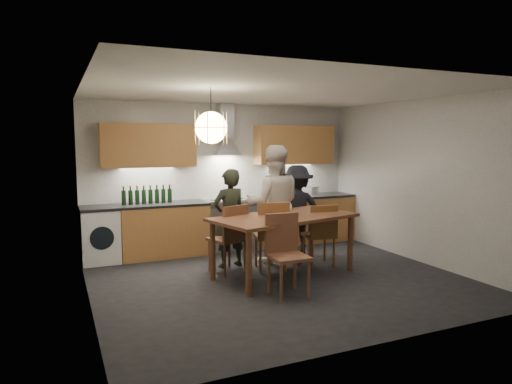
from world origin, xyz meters
name	(u,v)px	position (x,y,z in m)	size (l,w,h in m)	color
ground	(278,279)	(0.00, 0.00, 0.00)	(5.00, 5.00, 0.00)	black
room_shell	(279,158)	(0.00, 0.00, 1.71)	(5.02, 4.52, 2.61)	silver
counter_run	(231,224)	(0.02, 1.95, 0.45)	(5.00, 0.62, 0.90)	tan
range_stove	(230,225)	(0.00, 1.94, 0.44)	(0.90, 0.60, 0.92)	silver
wall_fixtures	(227,144)	(0.00, 2.07, 1.87)	(4.30, 0.54, 1.10)	tan
pendant_lamp	(211,128)	(-1.00, -0.10, 2.10)	(0.43, 0.43, 0.70)	black
dining_table	(284,223)	(0.16, 0.14, 0.77)	(2.25, 1.48, 0.87)	brown
chair_back_left	(231,234)	(-0.50, 0.54, 0.58)	(0.58, 0.58, 1.01)	brown
chair_back_mid	(272,231)	(0.10, 0.41, 0.60)	(0.57, 0.57, 1.04)	brown
chair_back_right	(321,231)	(0.89, 0.31, 0.56)	(0.50, 0.50, 0.97)	brown
chair_front	(285,248)	(-0.19, -0.58, 0.58)	(0.47, 0.47, 1.02)	brown
person_left	(229,218)	(-0.40, 0.88, 0.76)	(0.55, 0.36, 1.52)	black
person_mid	(273,204)	(0.36, 0.89, 0.94)	(0.91, 0.71, 1.87)	beige
person_right	(297,210)	(0.95, 1.18, 0.77)	(0.99, 0.57, 1.53)	black
mixing_bowl	(285,194)	(1.10, 1.91, 0.94)	(0.33, 0.33, 0.08)	silver
stock_pot	(313,191)	(1.75, 1.98, 0.97)	(0.21, 0.21, 0.15)	#B6B6BA
wine_bottles	(147,195)	(-1.44, 1.98, 1.05)	(0.83, 0.07, 0.30)	black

